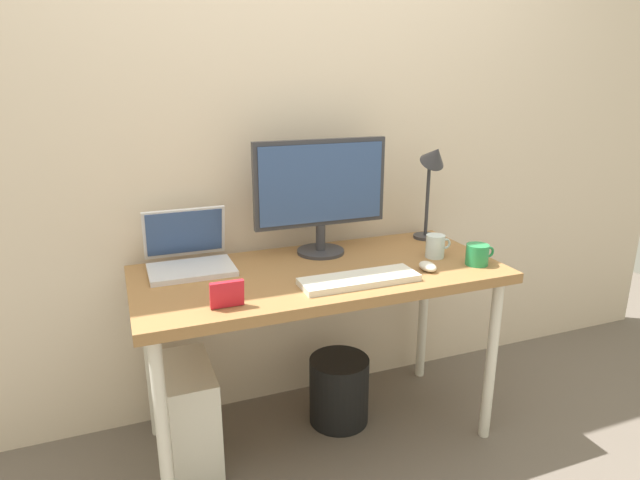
# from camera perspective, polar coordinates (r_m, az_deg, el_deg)

# --- Properties ---
(ground_plane) EXTENTS (6.00, 6.00, 0.00)m
(ground_plane) POSITION_cam_1_polar(r_m,az_deg,el_deg) (2.46, 0.00, -19.75)
(ground_plane) COLOR #665B51
(back_wall) EXTENTS (4.40, 0.04, 2.60)m
(back_wall) POSITION_cam_1_polar(r_m,az_deg,el_deg) (2.34, -3.47, 12.76)
(back_wall) COLOR beige
(back_wall) RESTS_ON ground_plane
(desk) EXTENTS (1.42, 0.64, 0.75)m
(desk) POSITION_cam_1_polar(r_m,az_deg,el_deg) (2.12, 0.00, -4.89)
(desk) COLOR olive
(desk) RESTS_ON ground_plane
(monitor) EXTENTS (0.57, 0.20, 0.48)m
(monitor) POSITION_cam_1_polar(r_m,az_deg,el_deg) (2.22, 0.08, 5.33)
(monitor) COLOR #333338
(monitor) RESTS_ON desk
(laptop) EXTENTS (0.32, 0.28, 0.22)m
(laptop) POSITION_cam_1_polar(r_m,az_deg,el_deg) (2.16, -13.71, -1.41)
(laptop) COLOR silver
(laptop) RESTS_ON desk
(desk_lamp) EXTENTS (0.11, 0.16, 0.45)m
(desk_lamp) POSITION_cam_1_polar(r_m,az_deg,el_deg) (2.45, 11.84, 7.18)
(desk_lamp) COLOR #333338
(desk_lamp) RESTS_ON desk
(keyboard) EXTENTS (0.44, 0.14, 0.02)m
(keyboard) POSITION_cam_1_polar(r_m,az_deg,el_deg) (1.97, 4.16, -4.18)
(keyboard) COLOR silver
(keyboard) RESTS_ON desk
(mouse) EXTENTS (0.06, 0.09, 0.03)m
(mouse) POSITION_cam_1_polar(r_m,az_deg,el_deg) (2.12, 11.29, -2.75)
(mouse) COLOR silver
(mouse) RESTS_ON desk
(coffee_mug) EXTENTS (0.12, 0.09, 0.08)m
(coffee_mug) POSITION_cam_1_polar(r_m,az_deg,el_deg) (2.23, 16.29, -1.48)
(coffee_mug) COLOR #268C4C
(coffee_mug) RESTS_ON desk
(glass_cup) EXTENTS (0.11, 0.08, 0.10)m
(glass_cup) POSITION_cam_1_polar(r_m,az_deg,el_deg) (2.28, 12.10, -0.63)
(glass_cup) COLOR silver
(glass_cup) RESTS_ON desk
(photo_frame) EXTENTS (0.11, 0.03, 0.09)m
(photo_frame) POSITION_cam_1_polar(r_m,az_deg,el_deg) (1.77, -9.79, -5.64)
(photo_frame) COLOR red
(photo_frame) RESTS_ON desk
(computer_tower) EXTENTS (0.18, 0.36, 0.42)m
(computer_tower) POSITION_cam_1_polar(r_m,az_deg,el_deg) (2.26, -13.49, -17.55)
(computer_tower) COLOR silver
(computer_tower) RESTS_ON ground_plane
(wastebasket) EXTENTS (0.26, 0.26, 0.30)m
(wastebasket) POSITION_cam_1_polar(r_m,az_deg,el_deg) (2.46, 2.02, -15.53)
(wastebasket) COLOR black
(wastebasket) RESTS_ON ground_plane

